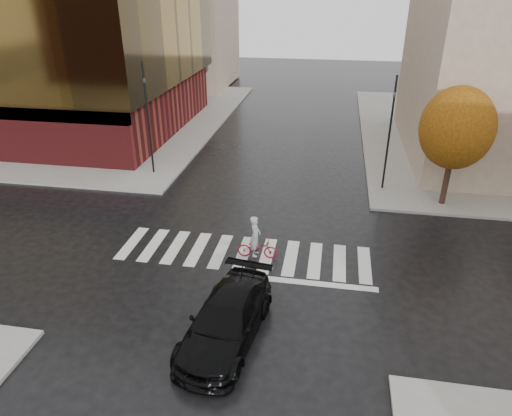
{
  "coord_description": "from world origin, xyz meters",
  "views": [
    {
      "loc": [
        3.65,
        -17.12,
        11.34
      ],
      "look_at": [
        0.44,
        1.3,
        2.0
      ],
      "focal_mm": 32.0,
      "sensor_mm": 36.0,
      "label": 1
    }
  ],
  "objects": [
    {
      "name": "ground",
      "position": [
        0.0,
        0.0,
        0.0
      ],
      "size": [
        120.0,
        120.0,
        0.0
      ],
      "primitive_type": "plane",
      "color": "black",
      "rests_on": "ground"
    },
    {
      "name": "traffic_light_nw",
      "position": [
        -7.68,
        9.0,
        4.08
      ],
      "size": [
        0.21,
        0.19,
        6.97
      ],
      "rotation": [
        0.0,
        0.0,
        -1.29
      ],
      "color": "black",
      "rests_on": "sidewalk_nw"
    },
    {
      "name": "tree_ne_a",
      "position": [
        10.0,
        7.4,
        4.46
      ],
      "size": [
        3.8,
        3.8,
        6.5
      ],
      "color": "black",
      "rests_on": "sidewalk_ne"
    },
    {
      "name": "fire_hydrant",
      "position": [
        -9.14,
        10.0,
        0.61
      ],
      "size": [
        0.3,
        0.3,
        0.84
      ],
      "color": "#DEA50D",
      "rests_on": "sidewalk_nw"
    },
    {
      "name": "traffic_light_ne",
      "position": [
        6.85,
        9.0,
        3.87
      ],
      "size": [
        0.19,
        0.21,
        6.64
      ],
      "rotation": [
        0.0,
        0.0,
        2.71
      ],
      "color": "black",
      "rests_on": "sidewalk_ne"
    },
    {
      "name": "crosswalk",
      "position": [
        0.0,
        0.5,
        0.01
      ],
      "size": [
        12.0,
        3.0,
        0.01
      ],
      "primitive_type": "cube",
      "color": "silver",
      "rests_on": "ground"
    },
    {
      "name": "sidewalk_nw",
      "position": [
        -21.0,
        21.0,
        0.07
      ],
      "size": [
        30.0,
        30.0,
        0.15
      ],
      "primitive_type": "cube",
      "color": "gray",
      "rests_on": "ground"
    },
    {
      "name": "office_glass",
      "position": [
        -22.0,
        17.99,
        8.28
      ],
      "size": [
        27.0,
        19.0,
        16.0
      ],
      "color": "maroon",
      "rests_on": "sidewalk_nw"
    },
    {
      "name": "sedan",
      "position": [
        0.5,
        -5.06,
        0.8
      ],
      "size": [
        2.93,
        5.72,
        1.59
      ],
      "primitive_type": "imported",
      "rotation": [
        0.0,
        0.0,
        -0.13
      ],
      "color": "black",
      "rests_on": "ground"
    },
    {
      "name": "cyclist",
      "position": [
        0.65,
        0.3,
        0.71
      ],
      "size": [
        1.85,
        0.72,
        2.08
      ],
      "rotation": [
        0.0,
        0.0,
        1.6
      ],
      "color": "maroon",
      "rests_on": "ground"
    },
    {
      "name": "manhole",
      "position": [
        1.06,
        -2.0,
        0.01
      ],
      "size": [
        0.65,
        0.65,
        0.01
      ],
      "primitive_type": "cylinder",
      "rotation": [
        0.0,
        0.0,
        0.11
      ],
      "color": "#432B18",
      "rests_on": "ground"
    }
  ]
}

